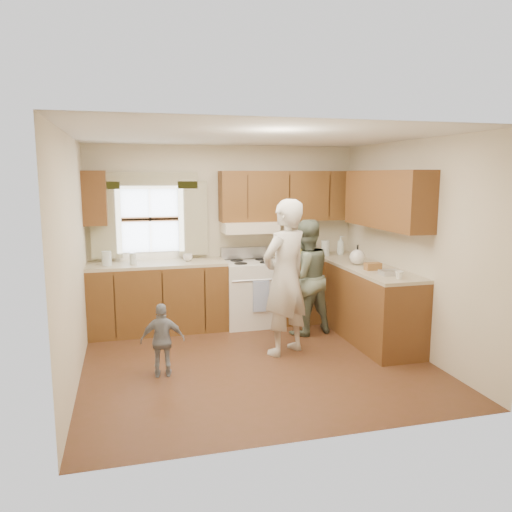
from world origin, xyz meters
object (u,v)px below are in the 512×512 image
object	(u,v)px
woman_right	(305,277)
woman_left	(285,278)
stove	(251,292)
child	(163,340)

from	to	relation	value
woman_right	woman_left	bearing A→B (deg)	40.32
stove	woman_left	distance (m)	1.32
woman_right	stove	bearing A→B (deg)	-57.78
woman_left	woman_right	bearing A→B (deg)	-155.93
woman_left	woman_right	xyz separation A→B (m)	(0.49, 0.65, -0.15)
stove	woman_left	xyz separation A→B (m)	(0.10, -1.23, 0.45)
stove	woman_right	size ratio (longest dim) A/B	0.70
woman_right	child	xyz separation A→B (m)	(-1.93, -0.99, -0.37)
stove	woman_right	distance (m)	0.88
child	stove	bearing A→B (deg)	-124.23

